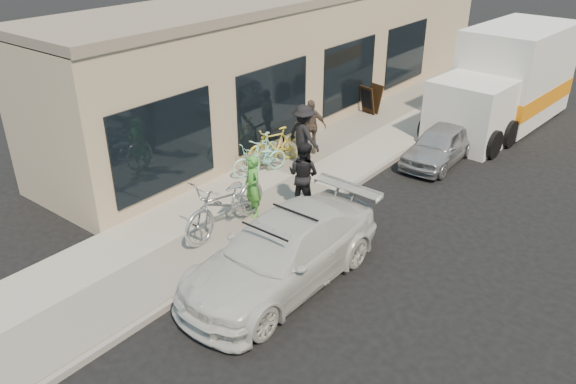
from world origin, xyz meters
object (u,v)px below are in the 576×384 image
Objects in this scene: moving_truck at (507,83)px; bike_rack at (277,139)px; bystander_a at (304,136)px; tandem_bike at (226,203)px; sandwich_board at (370,99)px; cruiser_bike_c at (275,146)px; man_standing at (303,175)px; cruiser_bike_a at (263,153)px; sedan_white at (282,252)px; cruiser_bike_b at (260,159)px; woman_rider at (252,186)px; sedan_silver at (439,145)px; bystander_b at (310,126)px.

bike_rack is at bearing -114.53° from moving_truck.
tandem_bike is at bearing 113.15° from bystander_a.
sandwich_board is at bearing -145.68° from moving_truck.
moving_truck is 3.82× the size of bystander_a.
cruiser_bike_c is (-3.70, -7.63, -0.75)m from moving_truck.
sandwich_board is 0.60× the size of man_standing.
cruiser_bike_a is 0.95× the size of bystander_a.
sedan_white is 4.78m from cruiser_bike_b.
tandem_bike reaches higher than sandwich_board.
cruiser_bike_b is at bearing -108.84° from moving_truck.
cruiser_bike_b is at bearing -72.32° from bike_rack.
moving_truck is 7.86m from bystander_a.
woman_rider reaches higher than cruiser_bike_b.
sedan_white is at bearing -60.18° from cruiser_bike_a.
man_standing is at bearing 120.38° from sedan_white.
sedan_silver is (3.70, 2.81, -0.14)m from bike_rack.
woman_rider reaches higher than bike_rack.
tandem_bike is 3.84m from cruiser_bike_c.
moving_truck reaches higher than man_standing.
bystander_b reaches higher than woman_rider.
sedan_silver is at bearing 37.24° from bike_rack.
bystander_a is at bearing 123.83° from sedan_white.
bystander_b is (0.42, -4.12, 0.29)m from sandwich_board.
man_standing reaches higher than bike_rack.
moving_truck is (0.24, 4.44, 0.88)m from sedan_silver.
bystander_a is (-2.98, -7.26, -0.40)m from moving_truck.
man_standing is 0.95× the size of bystander_a.
man_standing is 0.97× the size of cruiser_bike_c.
bystander_b is at bearing -62.72° from man_standing.
sandwich_board is at bearing 147.27° from sedan_silver.
man_standing is at bearing -40.45° from cruiser_bike_a.
woman_rider is at bearing 116.30° from bystander_a.
cruiser_bike_b is 0.94× the size of bystander_a.
woman_rider is (1.66, -8.04, 0.23)m from sandwich_board.
bystander_a reaches higher than bike_rack.
tandem_bike reaches higher than bike_rack.
moving_truck is 10.52m from woman_rider.
sandwich_board is at bearing -77.98° from man_standing.
cruiser_bike_c is (0.23, -0.39, -0.01)m from bike_rack.
sedan_white reaches higher than cruiser_bike_b.
cruiser_bike_a is 1.21m from bystander_a.
man_standing reaches higher than cruiser_bike_a.
moving_truck reaches higher than sandwich_board.
sandwich_board is 0.58× the size of cruiser_bike_c.
sedan_white is 2.55m from woman_rider.
moving_truck is 4.01× the size of cruiser_bike_a.
tandem_bike is at bearing -64.24° from sandwich_board.
cruiser_bike_b is (-3.55, -8.45, -0.83)m from moving_truck.
tandem_bike is at bearing 65.45° from man_standing.
woman_rider is 3.13m from bystander_a.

